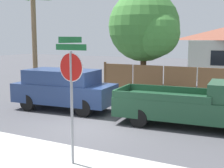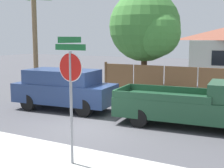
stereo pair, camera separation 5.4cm
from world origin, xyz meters
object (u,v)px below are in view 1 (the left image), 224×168
red_suv (64,88)px  stop_sign (71,79)px  orange_pickup (199,105)px  oak_tree (146,28)px  palm_tree (33,4)px

red_suv → stop_sign: bearing=-56.6°
orange_pickup → stop_sign: size_ratio=1.74×
red_suv → stop_sign: stop_sign is taller
oak_tree → orange_pickup: (5.16, -7.79, -3.09)m
palm_tree → orange_pickup: 11.47m
oak_tree → palm_tree: 7.18m
palm_tree → orange_pickup: size_ratio=1.06×
palm_tree → red_suv: size_ratio=1.28×
oak_tree → stop_sign: size_ratio=1.93×
palm_tree → red_suv: bearing=-34.5°
oak_tree → orange_pickup: size_ratio=1.11×
orange_pickup → stop_sign: stop_sign is taller
palm_tree → red_suv: 6.58m
stop_sign → orange_pickup: bearing=71.3°
oak_tree → stop_sign: bearing=-76.6°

